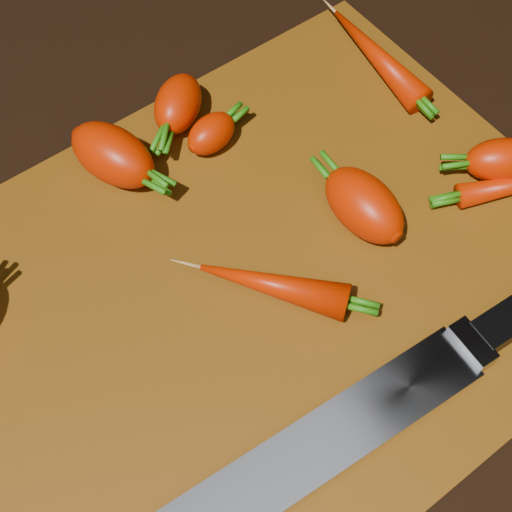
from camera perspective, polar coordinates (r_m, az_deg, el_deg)
ground at (r=0.56m, az=0.61°, el=-2.50°), size 2.00×2.00×0.01m
cutting_board at (r=0.55m, az=0.62°, el=-1.97°), size 0.50×0.40×0.01m
carrot_1 at (r=0.59m, az=-11.39°, el=7.94°), size 0.07×0.09×0.05m
carrot_2 at (r=0.56m, az=8.63°, el=4.05°), size 0.05×0.08×0.04m
carrot_3 at (r=0.63m, az=-6.26°, el=12.01°), size 0.07×0.07×0.04m
carrot_4 at (r=0.61m, az=-3.60°, el=9.76°), size 0.05×0.04×0.03m
carrot_5 at (r=0.62m, az=19.13°, el=7.27°), size 0.07×0.06×0.04m
carrot_6 at (r=0.68m, az=9.62°, el=15.55°), size 0.04×0.13×0.03m
carrot_8 at (r=0.53m, az=1.37°, el=-2.33°), size 0.09×0.11×0.03m
knife at (r=0.50m, az=7.86°, el=-13.09°), size 0.39×0.06×0.02m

